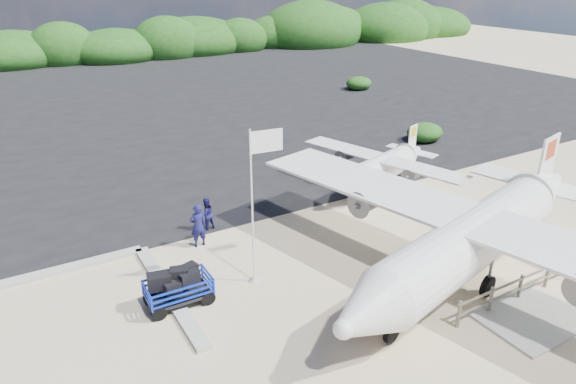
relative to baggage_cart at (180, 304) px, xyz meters
name	(u,v)px	position (x,y,z in m)	size (l,w,h in m)	color
ground	(298,279)	(4.35, -0.69, 0.00)	(160.00, 160.00, 0.00)	beige
asphalt_apron	(112,107)	(4.35, 29.31, 0.00)	(90.00, 50.00, 0.04)	#B2B2B2
lagoon	(30,335)	(-4.65, 0.81, 0.00)	(9.00, 7.00, 0.40)	#B2B2B2
walkway_pad	(533,319)	(9.85, -6.69, 0.00)	(3.50, 2.50, 0.10)	#B2B2B2
vegetation_band	(65,63)	(4.35, 54.31, 0.00)	(124.00, 8.00, 4.40)	#B2B2B2
fence	(517,299)	(10.35, -5.69, 0.00)	(6.40, 2.00, 1.10)	#B2B2B2
baggage_cart	(180,304)	(0.00, 0.00, 0.00)	(2.40, 1.37, 1.20)	#0D2BC9
flagpole	(254,281)	(2.88, 0.00, 0.00)	(1.17, 0.49, 5.85)	white
signboard	(374,333)	(4.81, -4.59, 0.00)	(1.58, 0.15, 1.30)	brown
crew_a	(198,226)	(2.09, 3.51, 0.95)	(0.69, 0.45, 1.89)	#151551
crew_b	(206,214)	(2.92, 4.73, 0.76)	(0.74, 0.57, 1.52)	#151551
aircraft_large	(351,112)	(20.68, 17.87, 0.00)	(18.21, 18.21, 5.46)	#B2B2B2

